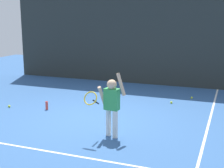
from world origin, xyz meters
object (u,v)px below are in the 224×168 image
Objects in this scene: water_bottle at (47,105)px; tennis_ball_0 at (171,102)px; tennis_ball_2 at (9,106)px; tennis_ball_3 at (109,89)px; tennis_player at (111,103)px; tennis_ball_1 at (192,98)px.

tennis_ball_0 is at bearing 30.53° from water_bottle.
tennis_ball_2 is 3.44m from tennis_ball_3.
tennis_player is 2.68m from water_bottle.
tennis_player is 20.46× the size of tennis_ball_0.
tennis_ball_1 is (3.48, 2.54, -0.08)m from water_bottle.
tennis_ball_1 and tennis_ball_3 have the same top height.
tennis_ball_0 is 1.00× the size of tennis_ball_3.
water_bottle is 3.49m from tennis_ball_0.
tennis_player reaches higher than tennis_ball_3.
tennis_player is at bearing -27.84° from water_bottle.
tennis_player is 3.99m from tennis_ball_1.
tennis_ball_1 is at bearing 31.01° from tennis_ball_2.
tennis_ball_2 is at bearing -169.59° from water_bottle.
tennis_ball_0 is 2.51m from tennis_ball_3.
tennis_ball_2 is at bearing 167.63° from tennis_player.
tennis_ball_2 is 1.00× the size of tennis_ball_3.
tennis_ball_2 is (-1.07, -0.20, -0.08)m from water_bottle.
tennis_ball_3 is (-2.31, 0.99, 0.00)m from tennis_ball_0.
tennis_ball_1 is 1.00× the size of tennis_ball_3.
tennis_player is at bearing -67.91° from tennis_ball_3.
tennis_ball_0 and tennis_ball_2 have the same top height.
tennis_ball_3 is (0.69, 2.76, -0.08)m from water_bottle.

